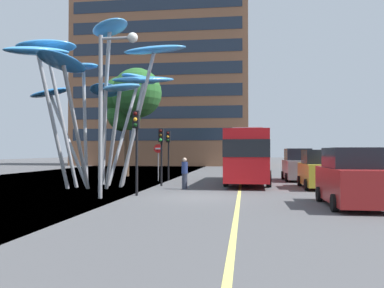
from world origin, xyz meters
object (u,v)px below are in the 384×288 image
object	(u,v)px
leaf_sculpture	(99,75)
pedestrian	(185,173)
no_entry_sign	(158,156)
traffic_light_island_mid	(168,145)
red_bus	(248,153)
car_parked_near	(350,179)
traffic_light_kerb_near	(136,134)
traffic_light_kerb_far	(161,144)
street_lamp	(110,92)
car_parked_far	(298,166)
car_parked_mid	(319,170)

from	to	relation	value
leaf_sculpture	pedestrian	bearing A→B (deg)	-6.09
pedestrian	no_entry_sign	bearing A→B (deg)	115.08
traffic_light_island_mid	no_entry_sign	distance (m)	1.37
red_bus	car_parked_near	bearing A→B (deg)	-71.11
red_bus	no_entry_sign	world-z (taller)	red_bus
traffic_light_kerb_near	leaf_sculpture	bearing A→B (deg)	129.13
traffic_light_kerb_far	street_lamp	size ratio (longest dim) A/B	0.47
no_entry_sign	car_parked_far	bearing A→B (deg)	8.28
leaf_sculpture	car_parked_mid	distance (m)	13.46
leaf_sculpture	traffic_light_island_mid	bearing A→B (deg)	65.84
traffic_light_kerb_far	car_parked_near	world-z (taller)	traffic_light_kerb_far
traffic_light_kerb_far	pedestrian	world-z (taller)	traffic_light_kerb_far
traffic_light_kerb_far	street_lamp	bearing A→B (deg)	-98.26
red_bus	car_parked_far	world-z (taller)	red_bus
car_parked_near	car_parked_far	size ratio (longest dim) A/B	1.04
red_bus	pedestrian	bearing A→B (deg)	-125.92
street_lamp	car_parked_near	bearing A→B (deg)	-7.38
traffic_light_kerb_far	pedestrian	xyz separation A→B (m)	(1.66, -1.72, -1.60)
traffic_light_island_mid	car_parked_far	size ratio (longest dim) A/B	0.80
traffic_light_kerb_far	traffic_light_island_mid	bearing A→B (deg)	96.18
traffic_light_island_mid	traffic_light_kerb_near	bearing A→B (deg)	-87.31
red_bus	leaf_sculpture	world-z (taller)	leaf_sculpture
car_parked_near	car_parked_mid	size ratio (longest dim) A/B	1.05
car_parked_far	pedestrian	size ratio (longest dim) A/B	2.58
car_parked_far	car_parked_near	bearing A→B (deg)	-88.99
leaf_sculpture	car_parked_mid	xyz separation A→B (m)	(12.27, 0.96, -5.44)
red_bus	no_entry_sign	distance (m)	6.26
no_entry_sign	traffic_light_kerb_far	bearing A→B (deg)	-75.38
car_parked_near	street_lamp	xyz separation A→B (m)	(-9.68, 1.25, 3.60)
traffic_light_island_mid	no_entry_sign	size ratio (longest dim) A/B	1.37
car_parked_far	street_lamp	world-z (taller)	street_lamp
red_bus	car_parked_far	distance (m)	4.32
red_bus	traffic_light_kerb_far	distance (m)	5.94
leaf_sculpture	car_parked_far	world-z (taller)	leaf_sculpture
traffic_light_island_mid	no_entry_sign	bearing A→B (deg)	-119.08
car_parked_mid	no_entry_sign	size ratio (longest dim) A/B	1.71
street_lamp	car_parked_far	bearing A→B (deg)	51.59
leaf_sculpture	car_parked_mid	size ratio (longest dim) A/B	2.51
traffic_light_kerb_far	traffic_light_island_mid	distance (m)	5.08
car_parked_mid	car_parked_far	world-z (taller)	car_parked_far
traffic_light_kerb_far	car_parked_near	bearing A→B (deg)	-41.22
traffic_light_island_mid	car_parked_far	world-z (taller)	traffic_light_island_mid
traffic_light_island_mid	pedestrian	bearing A→B (deg)	-71.97
red_bus	leaf_sculpture	size ratio (longest dim) A/B	0.98
pedestrian	no_entry_sign	world-z (taller)	no_entry_sign
traffic_light_kerb_far	no_entry_sign	xyz separation A→B (m)	(-1.07, 4.11, -0.76)
car_parked_near	street_lamp	world-z (taller)	street_lamp
pedestrian	car_parked_mid	bearing A→B (deg)	11.64
leaf_sculpture	pedestrian	world-z (taller)	leaf_sculpture
car_parked_near	pedestrian	bearing A→B (deg)	140.04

